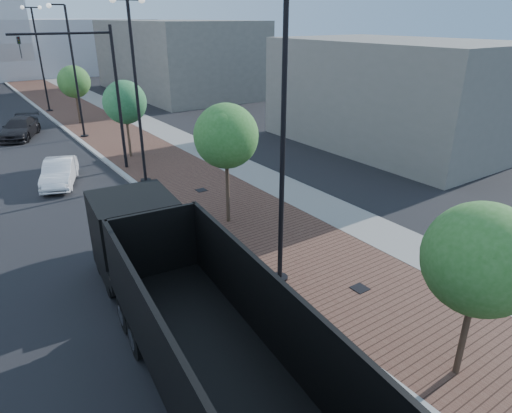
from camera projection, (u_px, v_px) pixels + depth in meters
sidewalk at (99, 119)px, 39.52m from camera, size 7.00×140.00×0.12m
concrete_strip at (129, 115)px, 40.94m from camera, size 2.40×140.00×0.13m
curb at (58, 123)px, 37.69m from camera, size 0.30×140.00×0.14m
dump_truck at (168, 289)px, 12.28m from camera, size 3.92×13.59×3.48m
white_sedan at (59, 172)px, 23.94m from camera, size 2.80×4.37×1.36m
dark_car_far at (20, 128)px, 33.29m from camera, size 3.88×5.34×1.44m
pedestrian at (199, 139)px, 29.68m from camera, size 0.71×0.53×1.76m
streetlight_1 at (280, 161)px, 13.57m from camera, size 1.44×0.56×9.21m
streetlight_2 at (137, 93)px, 22.52m from camera, size 1.72×0.56×9.28m
streetlight_3 at (74, 78)px, 31.73m from camera, size 1.44×0.56×9.21m
streetlight_4 at (40, 59)px, 40.68m from camera, size 1.72×0.56×9.28m
traffic_mast at (100, 84)px, 24.26m from camera, size 5.09×0.20×8.00m
tree_0 at (481, 259)px, 10.04m from camera, size 2.63×2.62×4.69m
tree_1 at (227, 136)px, 18.15m from camera, size 2.66×2.66×5.24m
tree_2 at (125, 102)px, 27.38m from camera, size 2.65×2.65×4.87m
tree_3 at (75, 82)px, 36.48m from camera, size 2.60×2.59×4.78m
commercial_block_ne at (176, 57)px, 52.09m from camera, size 12.00×22.00×8.00m
commercial_block_e at (393, 94)px, 30.64m from camera, size 10.00×16.00×7.00m
utility_cover_1 at (360, 288)px, 14.71m from camera, size 0.50×0.50×0.02m
utility_cover_2 at (201, 190)px, 23.03m from camera, size 0.50×0.50×0.02m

